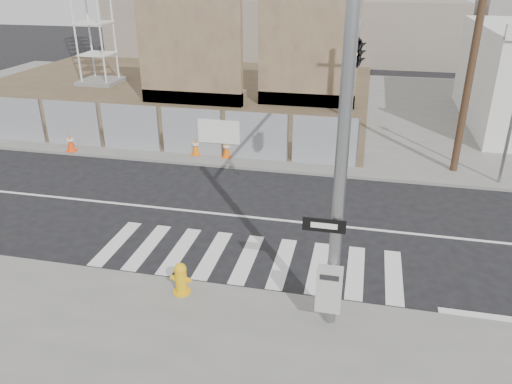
% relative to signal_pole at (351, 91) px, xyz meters
% --- Properties ---
extents(ground, '(100.00, 100.00, 0.00)m').
position_rel_signal_pole_xyz_m(ground, '(-2.49, 2.05, -4.78)').
color(ground, black).
rests_on(ground, ground).
extents(sidewalk_far, '(50.00, 20.00, 0.12)m').
position_rel_signal_pole_xyz_m(sidewalk_far, '(-2.49, 16.05, -4.72)').
color(sidewalk_far, slate).
rests_on(sidewalk_far, ground).
extents(signal_pole, '(0.96, 5.87, 7.00)m').
position_rel_signal_pole_xyz_m(signal_pole, '(0.00, 0.00, 0.00)').
color(signal_pole, gray).
rests_on(signal_pole, sidewalk_near).
extents(chain_link_fence, '(24.60, 0.04, 2.00)m').
position_rel_signal_pole_xyz_m(chain_link_fence, '(-12.49, 7.05, -3.66)').
color(chain_link_fence, gray).
rests_on(chain_link_fence, sidewalk_far).
extents(concrete_wall_left, '(6.00, 1.30, 8.00)m').
position_rel_signal_pole_xyz_m(concrete_wall_left, '(-9.49, 15.13, -1.40)').
color(concrete_wall_left, brown).
rests_on(concrete_wall_left, sidewalk_far).
extents(concrete_wall_right, '(5.50, 1.30, 8.00)m').
position_rel_signal_pole_xyz_m(concrete_wall_right, '(-2.99, 16.13, -1.40)').
color(concrete_wall_right, brown).
rests_on(concrete_wall_right, sidewalk_far).
extents(utility_pole_right, '(1.60, 0.28, 10.00)m').
position_rel_signal_pole_xyz_m(utility_pole_right, '(4.01, 7.55, 0.42)').
color(utility_pole_right, '#452F20').
rests_on(utility_pole_right, sidewalk_far).
extents(fire_hydrant, '(0.57, 0.57, 0.84)m').
position_rel_signal_pole_xyz_m(fire_hydrant, '(-3.66, -2.50, -4.25)').
color(fire_hydrant, '#F1B10D').
rests_on(fire_hydrant, sidewalk_near).
extents(traffic_cone_b, '(0.46, 0.46, 0.79)m').
position_rel_signal_pole_xyz_m(traffic_cone_b, '(-12.00, 6.27, -4.28)').
color(traffic_cone_b, '#FF460D').
rests_on(traffic_cone_b, sidewalk_far).
extents(traffic_cone_c, '(0.48, 0.48, 0.74)m').
position_rel_signal_pole_xyz_m(traffic_cone_c, '(-6.55, 7.01, -4.30)').
color(traffic_cone_c, orange).
rests_on(traffic_cone_c, sidewalk_far).
extents(traffic_cone_d, '(0.43, 0.43, 0.74)m').
position_rel_signal_pole_xyz_m(traffic_cone_d, '(-5.18, 7.03, -4.30)').
color(traffic_cone_d, '#EC5E0C').
rests_on(traffic_cone_d, sidewalk_far).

